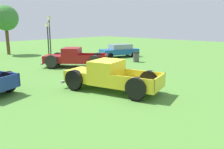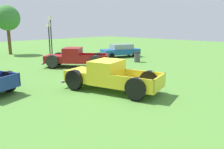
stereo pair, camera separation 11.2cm
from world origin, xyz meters
TOP-DOWN VIEW (x-y plane):
  - ground_plane at (0.00, 0.00)m, footprint 80.00×80.00m
  - pickup_truck_foreground at (-0.38, 0.11)m, footprint 3.20×5.63m
  - pickup_truck_behind_right at (2.52, 7.02)m, footprint 4.73×5.19m
  - sedan_distant_a at (9.78, 8.08)m, footprint 4.44×3.07m
  - lamp_post_near at (4.23, 12.85)m, footprint 0.36×0.36m
  - lamp_post_far at (3.43, 11.92)m, footprint 0.36×0.36m
  - trash_can at (8.29, 4.68)m, footprint 0.59×0.59m
  - oak_tree_west at (2.36, 18.95)m, footprint 2.87×2.87m

SIDE VIEW (x-z plane):
  - ground_plane at x=0.00m, z-range 0.00..0.00m
  - trash_can at x=8.29m, z-range 0.00..0.95m
  - sedan_distant_a at x=9.78m, z-range 0.03..1.41m
  - pickup_truck_behind_right at x=2.52m, z-range -0.04..1.56m
  - pickup_truck_foreground at x=-0.38m, z-range -0.04..1.59m
  - lamp_post_far at x=3.43m, z-range 0.09..3.79m
  - lamp_post_near at x=4.23m, z-range 0.10..4.44m
  - oak_tree_west at x=2.36m, z-range 1.34..6.97m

